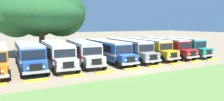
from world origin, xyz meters
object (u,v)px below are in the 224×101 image
at_px(parked_bus_slot_2, 57,53).
at_px(parked_bus_slot_4, 107,50).
at_px(parked_bus_slot_8, 179,45).
at_px(parked_bus_slot_1, 29,54).
at_px(parked_bus_slot_7, 164,46).
at_px(parked_bus_slot_3, 83,51).
at_px(parked_bus_slot_5, 129,48).
at_px(parked_bus_slot_6, 146,47).
at_px(broad_shade_tree, 44,15).

xyz_separation_m(parked_bus_slot_2, parked_bus_slot_4, (6.77, -0.18, 0.00)).
bearing_deg(parked_bus_slot_8, parked_bus_slot_1, -90.57).
bearing_deg(parked_bus_slot_2, parked_bus_slot_7, 91.40).
bearing_deg(parked_bus_slot_1, parked_bus_slot_4, 87.07).
height_order(parked_bus_slot_3, parked_bus_slot_5, same).
distance_m(parked_bus_slot_2, parked_bus_slot_8, 20.15).
height_order(parked_bus_slot_1, parked_bus_slot_7, same).
distance_m(parked_bus_slot_3, parked_bus_slot_7, 13.56).
bearing_deg(parked_bus_slot_7, parked_bus_slot_4, -89.46).
xyz_separation_m(parked_bus_slot_6, broad_shade_tree, (-13.04, 11.27, 5.06)).
bearing_deg(parked_bus_slot_3, parked_bus_slot_2, -80.59).
bearing_deg(parked_bus_slot_3, parked_bus_slot_7, 92.74).
bearing_deg(parked_bus_slot_3, broad_shade_tree, -160.97).
height_order(parked_bus_slot_7, parked_bus_slot_8, same).
relative_size(parked_bus_slot_1, parked_bus_slot_2, 1.00).
bearing_deg(parked_bus_slot_2, broad_shade_tree, 179.24).
distance_m(parked_bus_slot_5, parked_bus_slot_8, 9.89).
xyz_separation_m(parked_bus_slot_1, parked_bus_slot_6, (16.69, -0.18, 0.00)).
height_order(parked_bus_slot_4, parked_bus_slot_7, same).
relative_size(parked_bus_slot_4, parked_bus_slot_6, 1.00).
xyz_separation_m(parked_bus_slot_4, parked_bus_slot_5, (3.50, 0.10, 0.00)).
xyz_separation_m(parked_bus_slot_2, parked_bus_slot_6, (13.53, 0.11, 0.00)).
height_order(parked_bus_slot_2, parked_bus_slot_3, same).
relative_size(parked_bus_slot_3, parked_bus_slot_7, 1.01).
bearing_deg(parked_bus_slot_5, parked_bus_slot_3, -92.32).
distance_m(parked_bus_slot_2, parked_bus_slot_5, 10.27).
bearing_deg(parked_bus_slot_5, parked_bus_slot_2, -89.64).
height_order(parked_bus_slot_5, broad_shade_tree, broad_shade_tree).
bearing_deg(parked_bus_slot_1, parked_bus_slot_7, 88.66).
height_order(parked_bus_slot_1, parked_bus_slot_6, same).
distance_m(parked_bus_slot_2, parked_bus_slot_4, 6.77).
distance_m(parked_bus_slot_5, parked_bus_slot_7, 6.68).
relative_size(parked_bus_slot_3, parked_bus_slot_6, 1.01).
height_order(parked_bus_slot_3, parked_bus_slot_6, same).
distance_m(parked_bus_slot_3, parked_bus_slot_6, 10.15).
xyz_separation_m(parked_bus_slot_2, parked_bus_slot_5, (10.27, -0.07, 0.00)).
distance_m(parked_bus_slot_4, parked_bus_slot_6, 6.77).
bearing_deg(parked_bus_slot_3, parked_bus_slot_5, 91.31).
distance_m(parked_bus_slot_6, parked_bus_slot_7, 3.42).
relative_size(parked_bus_slot_2, parked_bus_slot_8, 1.00).
bearing_deg(parked_bus_slot_8, parked_bus_slot_3, -91.00).
xyz_separation_m(parked_bus_slot_5, broad_shade_tree, (-9.78, 11.45, 5.06)).
height_order(parked_bus_slot_1, parked_bus_slot_4, same).
distance_m(parked_bus_slot_8, broad_shade_tree, 23.33).
bearing_deg(parked_bus_slot_4, parked_bus_slot_7, 89.06).
bearing_deg(parked_bus_slot_1, parked_bus_slot_5, 88.21).
bearing_deg(parked_bus_slot_4, parked_bus_slot_2, -92.91).
distance_m(parked_bus_slot_6, broad_shade_tree, 17.96).
bearing_deg(parked_bus_slot_7, parked_bus_slot_8, 89.54).
bearing_deg(broad_shade_tree, parked_bus_slot_3, -75.35).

